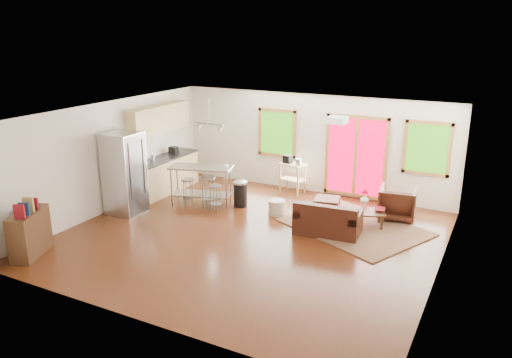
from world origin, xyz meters
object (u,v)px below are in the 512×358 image
at_px(loveseat, 328,221).
at_px(ottoman, 327,206).
at_px(rug, 354,227).
at_px(island, 201,178).
at_px(kitchen_cart, 292,168).
at_px(refrigerator, 125,173).
at_px(armchair, 397,201).
at_px(coffee_table, 363,213).

xyz_separation_m(loveseat, ottoman, (-0.43, 1.16, -0.10)).
relative_size(rug, loveseat, 1.99).
xyz_separation_m(island, kitchen_cart, (1.65, 1.84, 0.02)).
relative_size(loveseat, refrigerator, 0.74).
distance_m(loveseat, ottoman, 1.24).
distance_m(armchair, kitchen_cart, 2.97).
distance_m(armchair, ottoman, 1.61).
xyz_separation_m(refrigerator, island, (1.25, 1.32, -0.30)).
bearing_deg(island, coffee_table, 5.68).
height_order(armchair, refrigerator, refrigerator).
bearing_deg(refrigerator, coffee_table, 17.64).
distance_m(rug, kitchen_cart, 2.80).
bearing_deg(armchair, island, 7.62).
xyz_separation_m(rug, kitchen_cart, (-2.19, 1.60, 0.67)).
bearing_deg(rug, island, -176.39).
bearing_deg(ottoman, armchair, 15.90).
bearing_deg(coffee_table, armchair, 56.55).
bearing_deg(coffee_table, loveseat, -126.29).
xyz_separation_m(loveseat, armchair, (1.11, 1.59, 0.13)).
height_order(loveseat, armchair, armchair).
xyz_separation_m(armchair, refrigerator, (-5.78, -2.55, 0.55)).
xyz_separation_m(ottoman, island, (-3.00, -0.79, 0.48)).
relative_size(rug, armchair, 3.42).
height_order(ottoman, island, island).
distance_m(ottoman, island, 3.14).
height_order(refrigerator, kitchen_cart, refrigerator).
relative_size(rug, kitchen_cart, 2.81).
relative_size(coffee_table, ottoman, 1.84).
relative_size(rug, island, 1.73).
bearing_deg(ottoman, refrigerator, -153.61).
relative_size(rug, coffee_table, 2.72).
height_order(rug, loveseat, loveseat).
bearing_deg(island, kitchen_cart, 48.18).
distance_m(loveseat, kitchen_cart, 2.86).
height_order(coffee_table, ottoman, ottoman).
relative_size(loveseat, kitchen_cart, 1.41).
bearing_deg(kitchen_cart, island, -131.82).
relative_size(rug, ottoman, 5.00).
distance_m(loveseat, island, 3.47).
xyz_separation_m(armchair, kitchen_cart, (-2.89, 0.61, 0.27)).
xyz_separation_m(ottoman, refrigerator, (-4.25, -2.11, 0.78)).
relative_size(loveseat, island, 0.87).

